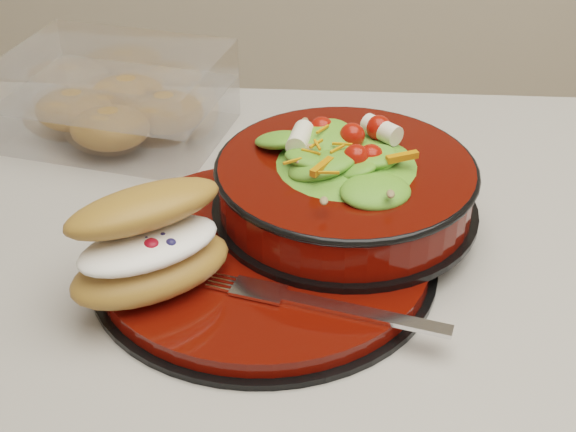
# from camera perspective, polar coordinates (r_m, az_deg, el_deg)

# --- Properties ---
(dinner_plate) EXTENTS (0.30, 0.30, 0.02)m
(dinner_plate) POSITION_cam_1_polar(r_m,az_deg,el_deg) (0.71, -1.66, -2.88)
(dinner_plate) COLOR black
(dinner_plate) RESTS_ON island_counter
(salad_bowl) EXTENTS (0.25, 0.25, 0.10)m
(salad_bowl) POSITION_cam_1_polar(r_m,az_deg,el_deg) (0.73, 4.12, 2.84)
(salad_bowl) COLOR black
(salad_bowl) RESTS_ON dinner_plate
(croissant) EXTENTS (0.15, 0.15, 0.08)m
(croissant) POSITION_cam_1_polar(r_m,az_deg,el_deg) (0.65, -9.75, -1.93)
(croissant) COLOR #A97333
(croissant) RESTS_ON dinner_plate
(fork) EXTENTS (0.18, 0.06, 0.00)m
(fork) POSITION_cam_1_polar(r_m,az_deg,el_deg) (0.64, 3.06, -6.42)
(fork) COLOR silver
(fork) RESTS_ON dinner_plate
(pastry_box) EXTENTS (0.26, 0.21, 0.09)m
(pastry_box) POSITION_cam_1_polar(r_m,az_deg,el_deg) (0.92, -12.00, 8.12)
(pastry_box) COLOR white
(pastry_box) RESTS_ON island_counter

